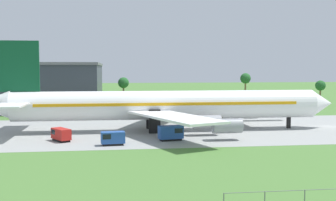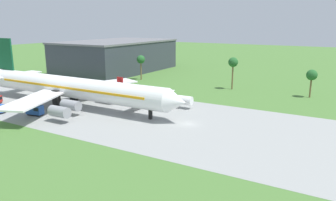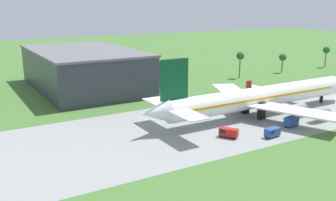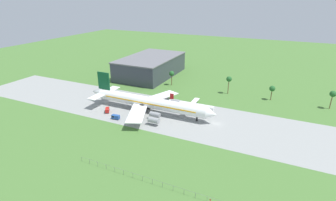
# 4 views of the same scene
# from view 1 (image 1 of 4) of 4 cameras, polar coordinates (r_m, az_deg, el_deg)

# --- Properties ---
(ground_plane) EXTENTS (600.00, 600.00, 0.00)m
(ground_plane) POSITION_cam_1_polar(r_m,az_deg,el_deg) (106.20, 20.84, -3.32)
(ground_plane) COLOR #477233
(taxiway_strip) EXTENTS (320.00, 44.00, 0.02)m
(taxiway_strip) POSITION_cam_1_polar(r_m,az_deg,el_deg) (106.20, 20.84, -3.32)
(taxiway_strip) COLOR gray
(taxiway_strip) RESTS_ON ground_plane
(jet_airliner) EXTENTS (79.32, 51.54, 19.48)m
(jet_airliner) POSITION_cam_1_polar(r_m,az_deg,el_deg) (92.27, -0.80, -0.66)
(jet_airliner) COLOR white
(jet_airliner) RESTS_ON ground_plane
(regional_aircraft) EXTENTS (27.10, 24.40, 7.45)m
(regional_aircraft) POSITION_cam_1_polar(r_m,az_deg,el_deg) (110.38, 8.99, -1.52)
(regional_aircraft) COLOR white
(regional_aircraft) RESTS_ON ground_plane
(baggage_tug) EXTENTS (4.38, 2.41, 2.45)m
(baggage_tug) POSITION_cam_1_polar(r_m,az_deg,el_deg) (75.88, -7.58, -5.06)
(baggage_tug) COLOR black
(baggage_tug) RESTS_ON ground_plane
(fuel_truck) EXTENTS (4.19, 5.01, 2.41)m
(fuel_truck) POSITION_cam_1_polar(r_m,az_deg,el_deg) (82.08, -14.33, -4.46)
(fuel_truck) COLOR black
(fuel_truck) RESTS_ON ground_plane
(catering_van) EXTENTS (4.90, 2.78, 2.83)m
(catering_van) POSITION_cam_1_polar(r_m,az_deg,el_deg) (80.16, 0.46, -4.38)
(catering_van) COLOR black
(catering_van) RESTS_ON ground_plane
(terminal_building) EXTENTS (36.72, 61.20, 15.51)m
(terminal_building) POSITION_cam_1_polar(r_m,az_deg,el_deg) (157.20, -15.75, 2.06)
(terminal_building) COLOR #333842
(terminal_building) RESTS_ON ground_plane
(palm_tree_row) EXTENTS (105.01, 3.60, 12.05)m
(palm_tree_row) POSITION_cam_1_polar(r_m,az_deg,el_deg) (150.55, 14.55, 2.38)
(palm_tree_row) COLOR brown
(palm_tree_row) RESTS_ON ground_plane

